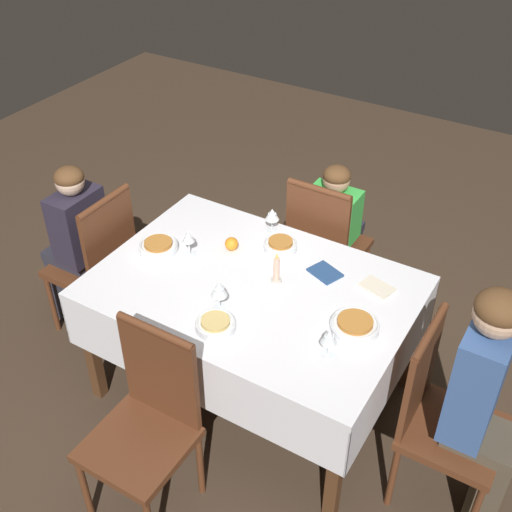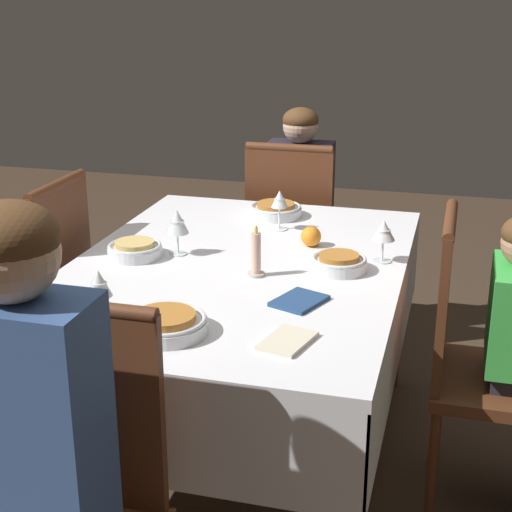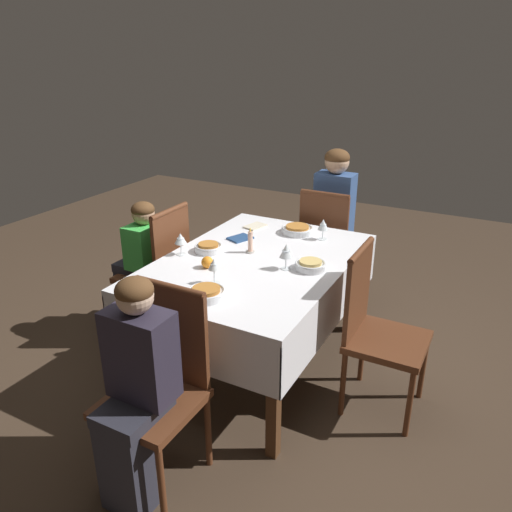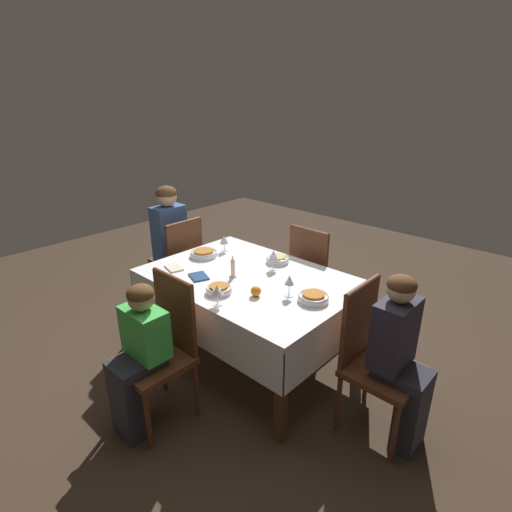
{
  "view_description": "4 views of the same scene",
  "coord_description": "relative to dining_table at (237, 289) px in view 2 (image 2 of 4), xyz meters",
  "views": [
    {
      "loc": [
        1.28,
        -2.09,
        2.78
      ],
      "look_at": [
        -0.0,
        0.04,
        0.9
      ],
      "focal_mm": 45.0,
      "sensor_mm": 36.0,
      "label": 1
    },
    {
      "loc": [
        2.34,
        0.7,
        1.64
      ],
      "look_at": [
        0.09,
        0.09,
        0.82
      ],
      "focal_mm": 55.0,
      "sensor_mm": 36.0,
      "label": 2
    },
    {
      "loc": [
        -2.53,
        -1.34,
        1.97
      ],
      "look_at": [
        -0.09,
        -0.05,
        0.82
      ],
      "focal_mm": 35.0,
      "sensor_mm": 36.0,
      "label": 3
    },
    {
      "loc": [
        -1.89,
        1.97,
        2.01
      ],
      "look_at": [
        0.01,
        -0.09,
        0.89
      ],
      "focal_mm": 28.0,
      "sensor_mm": 36.0,
      "label": 4
    }
  ],
  "objects": [
    {
      "name": "wine_glass_east",
      "position": [
        0.53,
        -0.24,
        0.19
      ],
      "size": [
        0.07,
        0.07,
        0.15
      ],
      "color": "white",
      "rests_on": "dining_table"
    },
    {
      "name": "bowl_west",
      "position": [
        -0.58,
        -0.01,
        0.12
      ],
      "size": [
        0.21,
        0.21,
        0.06
      ],
      "color": "silver",
      "rests_on": "dining_table"
    },
    {
      "name": "napkin_red_folded",
      "position": [
        0.54,
        0.3,
        0.09
      ],
      "size": [
        0.18,
        0.14,
        0.01
      ],
      "rotation": [
        0.0,
        0.0,
        -0.25
      ],
      "color": "beige",
      "rests_on": "dining_table"
    },
    {
      "name": "bowl_east",
      "position": [
        0.56,
        -0.03,
        0.12
      ],
      "size": [
        0.23,
        0.23,
        0.06
      ],
      "color": "silver",
      "rests_on": "dining_table"
    },
    {
      "name": "napkin_spare_side",
      "position": [
        0.27,
        0.27,
        0.09
      ],
      "size": [
        0.19,
        0.17,
        0.01
      ],
      "rotation": [
        0.0,
        0.0,
        -0.37
      ],
      "color": "navy",
      "rests_on": "dining_table"
    },
    {
      "name": "person_adult_denim",
      "position": [
        1.18,
        -0.1,
        0.05
      ],
      "size": [
        0.34,
        0.3,
        1.26
      ],
      "rotation": [
        0.0,
        0.0,
        1.57
      ],
      "color": "#4C4233",
      "rests_on": "ground_plane"
    },
    {
      "name": "wine_glass_west",
      "position": [
        -0.42,
        0.05,
        0.2
      ],
      "size": [
        0.06,
        0.06,
        0.15
      ],
      "color": "white",
      "rests_on": "dining_table"
    },
    {
      "name": "bowl_north",
      "position": [
        -0.03,
        0.34,
        0.12
      ],
      "size": [
        0.18,
        0.18,
        0.06
      ],
      "color": "silver",
      "rests_on": "dining_table"
    },
    {
      "name": "chair_east",
      "position": [
        1.03,
        -0.1,
        -0.13
      ],
      "size": [
        0.43,
        0.42,
        0.98
      ],
      "rotation": [
        0.0,
        0.0,
        1.57
      ],
      "color": "#562D19",
      "rests_on": "ground_plane"
    },
    {
      "name": "chair_south",
      "position": [
        -0.06,
        -0.79,
        -0.13
      ],
      "size": [
        0.42,
        0.43,
        0.98
      ],
      "color": "#562D19",
      "rests_on": "ground_plane"
    },
    {
      "name": "ground_plane",
      "position": [
        0.0,
        0.0,
        -0.66
      ],
      "size": [
        8.0,
        8.0,
        0.0
      ],
      "primitive_type": "plane",
      "color": "#3D2D21"
    },
    {
      "name": "person_child_dark",
      "position": [
        -1.2,
        -0.03,
        -0.06
      ],
      "size": [
        0.33,
        0.3,
        1.1
      ],
      "rotation": [
        0.0,
        0.0,
        -1.57
      ],
      "color": "#282833",
      "rests_on": "ground_plane"
    },
    {
      "name": "wine_glass_north",
      "position": [
        -0.15,
        0.46,
        0.19
      ],
      "size": [
        0.08,
        0.08,
        0.14
      ],
      "color": "white",
      "rests_on": "dining_table"
    },
    {
      "name": "chair_west",
      "position": [
        -1.03,
        -0.03,
        -0.13
      ],
      "size": [
        0.43,
        0.42,
        0.98
      ],
      "rotation": [
        0.0,
        0.0,
        -1.57
      ],
      "color": "#562D19",
      "rests_on": "ground_plane"
    },
    {
      "name": "orange_fruit",
      "position": [
        -0.25,
        0.2,
        0.12
      ],
      "size": [
        0.07,
        0.07,
        0.07
      ],
      "primitive_type": "sphere",
      "color": "orange",
      "rests_on": "dining_table"
    },
    {
      "name": "candle_centerpiece",
      "position": [
        0.08,
        0.09,
        0.15
      ],
      "size": [
        0.06,
        0.06,
        0.17
      ],
      "color": "beige",
      "rests_on": "dining_table"
    },
    {
      "name": "dining_table",
      "position": [
        0.0,
        0.0,
        0.0
      ],
      "size": [
        1.56,
        1.09,
        0.75
      ],
      "color": "silver",
      "rests_on": "ground_plane"
    },
    {
      "name": "wine_glass_south",
      "position": [
        -0.05,
        -0.22,
        0.2
      ],
      "size": [
        0.08,
        0.08,
        0.16
      ],
      "color": "white",
      "rests_on": "dining_table"
    },
    {
      "name": "chair_north",
      "position": [
        0.02,
        0.79,
        -0.13
      ],
      "size": [
        0.42,
        0.43,
        0.98
      ],
      "rotation": [
        0.0,
        0.0,
        3.14
      ],
      "color": "#562D19",
      "rests_on": "ground_plane"
    },
    {
      "name": "bowl_south",
      "position": [
        0.02,
        -0.35,
        0.12
      ],
      "size": [
        0.18,
        0.18,
        0.06
      ],
      "color": "silver",
      "rests_on": "dining_table"
    }
  ]
}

